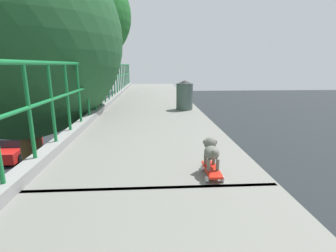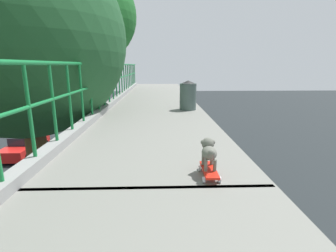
# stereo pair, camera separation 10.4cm
# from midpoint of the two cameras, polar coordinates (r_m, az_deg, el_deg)

# --- Properties ---
(car_silver_fifth) EXTENTS (1.89, 3.96, 1.52)m
(car_silver_fifth) POSITION_cam_midpoint_polar(r_m,az_deg,el_deg) (15.99, -26.34, -7.86)
(car_silver_fifth) COLOR #ABB8B5
(car_silver_fifth) RESTS_ON ground
(car_red_taxi_sixth) EXTENTS (1.81, 4.25, 1.55)m
(car_red_taxi_sixth) POSITION_cam_midpoint_polar(r_m,az_deg,el_deg) (20.28, -31.29, -4.15)
(car_red_taxi_sixth) COLOR red
(car_red_taxi_sixth) RESTS_ON ground
(car_black_seventh) EXTENTS (1.80, 4.08, 1.33)m
(car_black_seventh) POSITION_cam_midpoint_polar(r_m,az_deg,el_deg) (21.16, -19.53, -2.31)
(car_black_seventh) COLOR black
(car_black_seventh) RESTS_ON ground
(city_bus) EXTENTS (2.52, 10.69, 3.03)m
(city_bus) POSITION_cam_midpoint_polar(r_m,az_deg,el_deg) (31.75, -21.23, 4.74)
(city_bus) COLOR white
(city_bus) RESTS_ON ground
(roadside_tree_mid) EXTENTS (4.96, 4.96, 9.19)m
(roadside_tree_mid) POSITION_cam_midpoint_polar(r_m,az_deg,el_deg) (7.24, -31.58, 16.18)
(roadside_tree_mid) COLOR brown
(roadside_tree_mid) RESTS_ON ground
(roadside_tree_far) EXTENTS (5.00, 5.00, 10.21)m
(roadside_tree_far) POSITION_cam_midpoint_polar(r_m,az_deg,el_deg) (11.50, -22.20, 22.12)
(roadside_tree_far) COLOR #513131
(roadside_tree_far) RESTS_ON ground
(toy_skateboard) EXTENTS (0.19, 0.46, 0.09)m
(toy_skateboard) POSITION_cam_midpoint_polar(r_m,az_deg,el_deg) (2.81, 8.90, -9.93)
(toy_skateboard) COLOR red
(toy_skateboard) RESTS_ON overpass_deck
(small_dog) EXTENTS (0.17, 0.36, 0.31)m
(small_dog) POSITION_cam_midpoint_polar(r_m,az_deg,el_deg) (2.79, 8.79, -5.44)
(small_dog) COLOR #66675D
(small_dog) RESTS_ON toy_skateboard
(litter_bin) EXTENTS (0.46, 0.46, 0.79)m
(litter_bin) POSITION_cam_midpoint_polar(r_m,az_deg,el_deg) (6.84, 3.36, 7.13)
(litter_bin) COLOR #445651
(litter_bin) RESTS_ON overpass_deck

